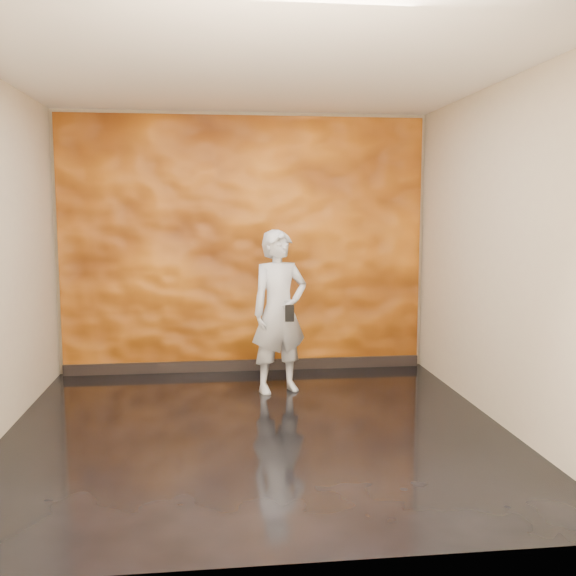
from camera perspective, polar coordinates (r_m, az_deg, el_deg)
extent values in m
cube|color=black|center=(5.31, -2.70, -12.49)|extent=(4.00, 4.00, 0.01)
cube|color=#BAAF92|center=(7.02, -3.92, 3.98)|extent=(4.00, 0.02, 2.80)
cube|color=#BAAF92|center=(3.04, -0.21, 0.06)|extent=(4.00, 0.02, 2.80)
cube|color=#BAAF92|center=(5.53, 18.38, 2.84)|extent=(0.02, 4.00, 2.80)
cube|color=white|center=(5.11, -2.89, 18.64)|extent=(4.00, 4.00, 0.01)
cube|color=orange|center=(6.98, -3.90, 3.80)|extent=(3.90, 0.06, 2.75)
cube|color=black|center=(7.13, -3.79, -6.86)|extent=(3.90, 0.04, 0.12)
imported|color=#989DA6|center=(6.19, -0.78, -2.11)|extent=(0.67, 0.55, 1.58)
cube|color=black|center=(6.00, 0.15, -2.26)|extent=(0.09, 0.02, 0.16)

